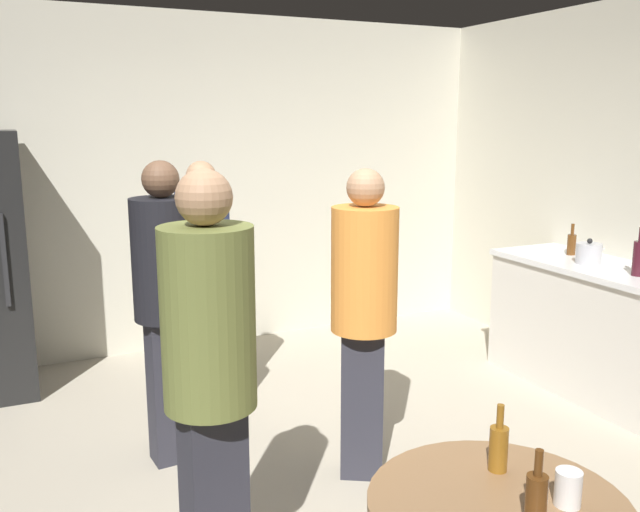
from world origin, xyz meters
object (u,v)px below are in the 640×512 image
object	(u,v)px
beer_bottle_amber	(499,447)
kettle	(589,253)
wine_bottle_on_counter	(639,257)
beer_bottle_brown	(536,497)
person_in_black_shirt	(166,291)
plastic_cup_white	(568,488)
person_in_navy_shirt	(204,267)
person_in_orange_shirt	(364,302)
beer_bottle_on_counter	(572,244)
person_in_olive_shirt	(210,364)

from	to	relation	value
beer_bottle_amber	kettle	bearing A→B (deg)	38.30
kettle	wine_bottle_on_counter	bearing A→B (deg)	-90.48
beer_bottle_brown	person_in_black_shirt	bearing A→B (deg)	104.52
plastic_cup_white	person_in_navy_shirt	distance (m)	2.82
kettle	person_in_black_shirt	xyz separation A→B (m)	(-2.86, 0.18, 0.00)
person_in_orange_shirt	person_in_navy_shirt	bearing A→B (deg)	-127.06
beer_bottle_on_counter	plastic_cup_white	xyz separation A→B (m)	(-2.25, -2.26, -0.19)
kettle	person_in_olive_shirt	xyz separation A→B (m)	(-2.97, -1.06, 0.03)
person_in_navy_shirt	person_in_olive_shirt	bearing A→B (deg)	-32.00
kettle	beer_bottle_amber	world-z (taller)	kettle
person_in_olive_shirt	person_in_navy_shirt	distance (m)	1.94
person_in_olive_shirt	person_in_black_shirt	bearing A→B (deg)	168.37
wine_bottle_on_counter	person_in_orange_shirt	world-z (taller)	person_in_orange_shirt
beer_bottle_amber	person_in_navy_shirt	bearing A→B (deg)	96.45
person_in_navy_shirt	kettle	bearing A→B (deg)	54.42
person_in_navy_shirt	person_in_black_shirt	bearing A→B (deg)	-48.52
wine_bottle_on_counter	person_in_black_shirt	world-z (taller)	person_in_black_shirt
plastic_cup_white	beer_bottle_brown	bearing A→B (deg)	-167.41
kettle	beer_bottle_brown	world-z (taller)	kettle
beer_bottle_brown	person_in_olive_shirt	xyz separation A→B (m)	(-0.68, 0.95, 0.18)
person_in_black_shirt	person_in_olive_shirt	bearing A→B (deg)	-10.09
beer_bottle_on_counter	person_in_orange_shirt	size ratio (longest dim) A/B	0.14
wine_bottle_on_counter	plastic_cup_white	size ratio (longest dim) A/B	2.82
plastic_cup_white	person_in_navy_shirt	size ratio (longest dim) A/B	0.07
person_in_olive_shirt	beer_bottle_on_counter	bearing A→B (deg)	106.93
beer_bottle_on_counter	person_in_navy_shirt	distance (m)	2.65
beer_bottle_amber	person_in_orange_shirt	world-z (taller)	person_in_orange_shirt
beer_bottle_on_counter	beer_bottle_brown	xyz separation A→B (m)	(-2.41, -2.29, -0.17)
wine_bottle_on_counter	person_in_navy_shirt	xyz separation A→B (m)	(-2.47, 1.22, -0.07)
person_in_orange_shirt	kettle	bearing A→B (deg)	132.14
beer_bottle_brown	person_in_navy_shirt	bearing A→B (deg)	93.75
beer_bottle_brown	beer_bottle_amber	bearing A→B (deg)	70.52
kettle	wine_bottle_on_counter	xyz separation A→B (m)	(-0.00, -0.40, 0.05)
kettle	beer_bottle_brown	distance (m)	3.05
beer_bottle_amber	person_in_black_shirt	xyz separation A→B (m)	(-0.67, 1.91, 0.16)
beer_bottle_brown	plastic_cup_white	xyz separation A→B (m)	(0.16, 0.04, -0.03)
kettle	person_in_navy_shirt	size ratio (longest dim) A/B	0.15
kettle	beer_bottle_on_counter	size ratio (longest dim) A/B	1.06
plastic_cup_white	person_in_olive_shirt	size ratio (longest dim) A/B	0.06
beer_bottle_amber	person_in_black_shirt	world-z (taller)	person_in_black_shirt
wine_bottle_on_counter	beer_bottle_on_counter	xyz separation A→B (m)	(0.12, 0.68, -0.03)
wine_bottle_on_counter	plastic_cup_white	bearing A→B (deg)	-143.49
beer_bottle_amber	person_in_navy_shirt	distance (m)	2.56
beer_bottle_amber	plastic_cup_white	bearing A→B (deg)	-77.66
beer_bottle_amber	plastic_cup_white	size ratio (longest dim) A/B	2.09
person_in_black_shirt	beer_bottle_brown	bearing A→B (deg)	9.44
person_in_orange_shirt	beer_bottle_amber	bearing A→B (deg)	21.34
person_in_olive_shirt	person_in_orange_shirt	world-z (taller)	person_in_olive_shirt
beer_bottle_amber	beer_bottle_brown	xyz separation A→B (m)	(-0.10, -0.29, 0.00)
kettle	person_in_black_shirt	distance (m)	2.86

